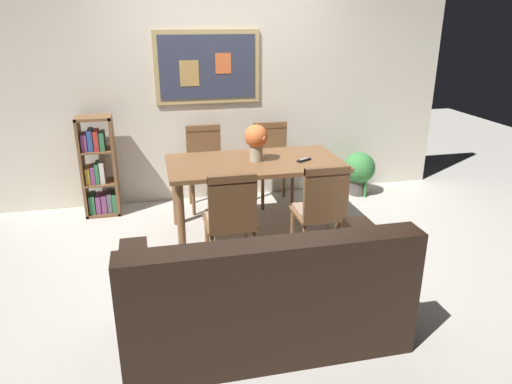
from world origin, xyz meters
name	(u,v)px	position (x,y,z in m)	size (l,w,h in m)	color
ground_plane	(256,251)	(0.00, 0.00, 0.00)	(12.00, 12.00, 0.00)	#B7B2A8
wall_back_with_painting	(225,85)	(0.00, 1.54, 1.30)	(5.20, 0.14, 2.60)	beige
dining_table	(255,170)	(0.09, 0.43, 0.65)	(1.66, 0.87, 0.74)	brown
dining_chair_far_right	(272,157)	(0.46, 1.21, 0.54)	(0.40, 0.41, 0.91)	brown
dining_chair_near_right	(321,206)	(0.49, -0.33, 0.54)	(0.40, 0.41, 0.91)	brown
dining_chair_far_left	(205,160)	(-0.30, 1.23, 0.54)	(0.40, 0.41, 0.91)	brown
dining_chair_near_left	(231,215)	(-0.29, -0.35, 0.54)	(0.40, 0.41, 0.91)	brown
leather_couch	(263,299)	(-0.23, -1.24, 0.31)	(1.80, 0.84, 0.84)	black
bookshelf	(99,171)	(-1.44, 1.25, 0.49)	(0.36, 0.28, 1.07)	brown
potted_ivy	(359,170)	(1.54, 1.18, 0.30)	(0.37, 0.37, 0.60)	#4C4742
flower_vase	(256,139)	(0.10, 0.43, 0.95)	(0.22, 0.22, 0.35)	tan
tv_remote	(304,160)	(0.54, 0.32, 0.75)	(0.16, 0.11, 0.02)	black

